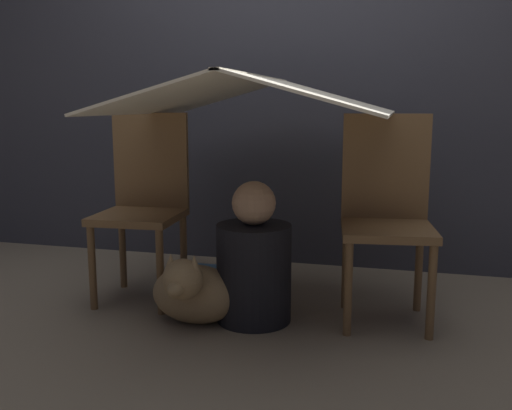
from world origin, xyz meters
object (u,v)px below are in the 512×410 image
object	(u,v)px
chair_right	(386,210)
person_front	(254,264)
dog	(194,291)
chair_left	(144,199)

from	to	relation	value
chair_right	person_front	world-z (taller)	chair_right
person_front	dog	world-z (taller)	person_front
chair_left	dog	bearing A→B (deg)	-43.50
chair_left	chair_right	size ratio (longest dim) A/B	1.00
chair_right	dog	bearing A→B (deg)	-165.80
chair_left	person_front	xyz separation A→B (m)	(0.63, -0.20, -0.24)
person_front	dog	size ratio (longest dim) A/B	1.58
chair_left	chair_right	xyz separation A→B (m)	(1.20, -0.00, 0.00)
chair_right	person_front	xyz separation A→B (m)	(-0.57, -0.20, -0.24)
chair_left	person_front	world-z (taller)	chair_left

